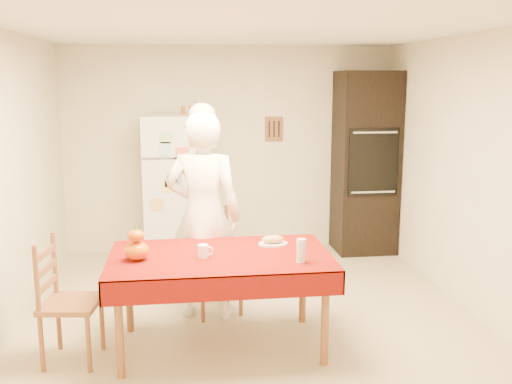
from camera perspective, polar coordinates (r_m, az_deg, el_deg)
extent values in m
plane|color=tan|center=(5.19, -0.37, -12.55)|extent=(4.50, 4.50, 0.00)
cube|color=beige|center=(7.05, -2.66, 4.25)|extent=(4.00, 0.02, 2.50)
cube|color=beige|center=(2.67, 5.64, -6.98)|extent=(4.00, 0.02, 2.50)
cube|color=beige|center=(5.00, -23.78, 0.56)|extent=(0.02, 4.50, 2.50)
cube|color=beige|center=(5.45, 20.98, 1.56)|extent=(0.02, 4.50, 2.50)
cube|color=white|center=(4.78, -0.41, 16.11)|extent=(4.00, 4.50, 0.02)
cube|color=brown|center=(7.07, 1.80, 6.32)|extent=(0.22, 0.02, 0.30)
cube|color=white|center=(6.72, -7.89, 0.38)|extent=(0.75, 0.70, 1.70)
cube|color=silver|center=(6.27, -5.64, 5.22)|extent=(0.03, 0.03, 0.25)
cube|color=silver|center=(6.39, -5.52, -1.49)|extent=(0.03, 0.03, 0.60)
cube|color=black|center=(7.08, 10.85, 2.88)|extent=(0.70, 0.60, 2.20)
cube|color=black|center=(6.78, 11.68, 2.92)|extent=(0.59, 0.02, 0.80)
cylinder|color=brown|center=(4.22, -13.51, -13.34)|extent=(0.06, 0.06, 0.71)
cylinder|color=brown|center=(4.94, -12.59, -9.64)|extent=(0.06, 0.06, 0.71)
cylinder|color=brown|center=(4.32, 6.92, -12.54)|extent=(0.06, 0.06, 0.71)
cylinder|color=brown|center=(5.02, 4.70, -9.06)|extent=(0.06, 0.06, 0.71)
cube|color=brown|center=(4.44, -3.60, -6.66)|extent=(1.60, 0.90, 0.04)
cube|color=#5B0A05|center=(4.43, -3.61, -6.34)|extent=(1.70, 1.00, 0.01)
cylinder|color=brown|center=(5.07, -5.35, -10.59)|extent=(0.04, 0.04, 0.43)
cylinder|color=brown|center=(5.37, -6.56, -9.35)|extent=(0.04, 0.04, 0.43)
cylinder|color=brown|center=(5.18, -1.53, -10.02)|extent=(0.04, 0.04, 0.43)
cylinder|color=brown|center=(5.48, -2.93, -8.86)|extent=(0.04, 0.04, 0.43)
cube|color=brown|center=(5.19, -4.12, -7.26)|extent=(0.52, 0.51, 0.04)
cube|color=brown|center=(5.27, -4.81, -4.15)|extent=(0.35, 0.13, 0.50)
cylinder|color=brown|center=(4.41, -16.40, -14.38)|extent=(0.04, 0.04, 0.43)
cylinder|color=brown|center=(4.52, -20.66, -14.04)|extent=(0.04, 0.04, 0.43)
cylinder|color=brown|center=(4.73, -15.14, -12.56)|extent=(0.04, 0.04, 0.43)
cylinder|color=brown|center=(4.83, -19.12, -12.29)|extent=(0.04, 0.04, 0.43)
cube|color=brown|center=(4.53, -18.00, -10.58)|extent=(0.45, 0.47, 0.04)
cube|color=brown|center=(4.50, -20.27, -7.48)|extent=(0.08, 0.36, 0.50)
imported|color=white|center=(5.00, -5.24, -2.39)|extent=(0.76, 0.60, 1.84)
cylinder|color=white|center=(4.35, -5.32, -5.92)|extent=(0.08, 0.08, 0.10)
ellipsoid|color=#D93805|center=(4.37, -11.85, -5.78)|extent=(0.19, 0.19, 0.14)
ellipsoid|color=#E53B05|center=(4.33, -11.91, -4.30)|extent=(0.12, 0.12, 0.09)
cylinder|color=silver|center=(4.23, 4.54, -5.85)|extent=(0.07, 0.07, 0.18)
cylinder|color=white|center=(4.67, 1.71, -5.22)|extent=(0.24, 0.24, 0.02)
ellipsoid|color=#9C704C|center=(4.66, 1.71, -4.74)|extent=(0.18, 0.10, 0.06)
cylinder|color=#9A541C|center=(6.66, -7.32, 8.11)|extent=(0.05, 0.05, 0.10)
cylinder|color=#97521B|center=(6.66, -6.51, 8.12)|extent=(0.05, 0.05, 0.10)
cylinder|color=#915D1A|center=(6.67, -5.61, 8.14)|extent=(0.05, 0.05, 0.10)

